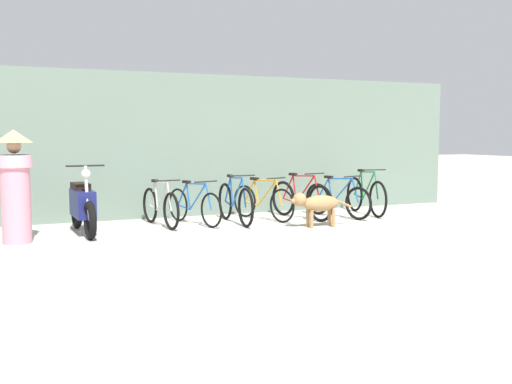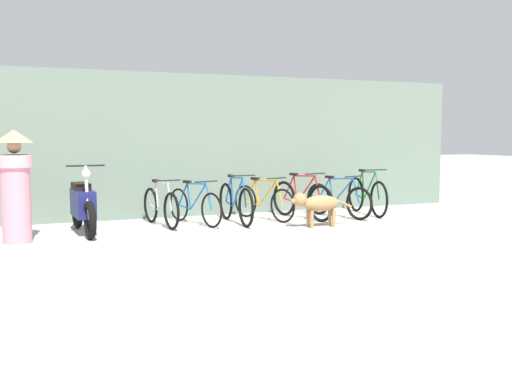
{
  "view_description": "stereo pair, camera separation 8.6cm",
  "coord_description": "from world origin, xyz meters",
  "px_view_note": "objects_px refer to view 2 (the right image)",
  "views": [
    {
      "loc": [
        -4.55,
        -7.54,
        1.58
      ],
      "look_at": [
        -0.73,
        1.33,
        0.65
      ],
      "focal_mm": 42.0,
      "sensor_mm": 36.0,
      "label": 1
    },
    {
      "loc": [
        -4.47,
        -7.57,
        1.58
      ],
      "look_at": [
        -0.73,
        1.33,
        0.65
      ],
      "focal_mm": 42.0,
      "sensor_mm": 36.0,
      "label": 2
    }
  ],
  "objects_px": {
    "stray_dog": "(317,204)",
    "person_in_robes": "(15,182)",
    "bicycle_3": "(263,202)",
    "motorcycle": "(83,206)",
    "bicycle_2": "(235,203)",
    "bicycle_6": "(367,196)",
    "bicycle_5": "(338,200)",
    "bicycle_0": "(161,207)",
    "bicycle_1": "(194,206)",
    "bicycle_4": "(302,200)"
  },
  "relations": [
    {
      "from": "bicycle_2",
      "to": "bicycle_5",
      "type": "relative_size",
      "value": 1.09
    },
    {
      "from": "bicycle_0",
      "to": "bicycle_2",
      "type": "bearing_deg",
      "value": 74.46
    },
    {
      "from": "motorcycle",
      "to": "person_in_robes",
      "type": "xyz_separation_m",
      "value": [
        -0.99,
        -0.46,
        0.45
      ]
    },
    {
      "from": "bicycle_5",
      "to": "motorcycle",
      "type": "height_order",
      "value": "motorcycle"
    },
    {
      "from": "bicycle_0",
      "to": "bicycle_2",
      "type": "height_order",
      "value": "bicycle_2"
    },
    {
      "from": "bicycle_1",
      "to": "bicycle_3",
      "type": "height_order",
      "value": "bicycle_3"
    },
    {
      "from": "bicycle_6",
      "to": "motorcycle",
      "type": "height_order",
      "value": "motorcycle"
    },
    {
      "from": "bicycle_5",
      "to": "stray_dog",
      "type": "xyz_separation_m",
      "value": [
        -0.97,
        -0.93,
        0.07
      ]
    },
    {
      "from": "bicycle_3",
      "to": "motorcycle",
      "type": "xyz_separation_m",
      "value": [
        -3.27,
        -0.3,
        0.1
      ]
    },
    {
      "from": "stray_dog",
      "to": "bicycle_6",
      "type": "bearing_deg",
      "value": -145.49
    },
    {
      "from": "bicycle_2",
      "to": "bicycle_5",
      "type": "xyz_separation_m",
      "value": [
        2.08,
        -0.05,
        -0.03
      ]
    },
    {
      "from": "bicycle_3",
      "to": "bicycle_2",
      "type": "bearing_deg",
      "value": -91.79
    },
    {
      "from": "stray_dog",
      "to": "person_in_robes",
      "type": "xyz_separation_m",
      "value": [
        -4.75,
        0.41,
        0.48
      ]
    },
    {
      "from": "bicycle_5",
      "to": "person_in_robes",
      "type": "xyz_separation_m",
      "value": [
        -5.72,
        -0.52,
        0.55
      ]
    },
    {
      "from": "bicycle_2",
      "to": "motorcycle",
      "type": "height_order",
      "value": "motorcycle"
    },
    {
      "from": "bicycle_1",
      "to": "bicycle_5",
      "type": "relative_size",
      "value": 0.99
    },
    {
      "from": "bicycle_4",
      "to": "person_in_robes",
      "type": "distance_m",
      "value": 5.06
    },
    {
      "from": "bicycle_1",
      "to": "bicycle_2",
      "type": "xyz_separation_m",
      "value": [
        0.71,
        -0.15,
        0.03
      ]
    },
    {
      "from": "bicycle_4",
      "to": "bicycle_5",
      "type": "xyz_separation_m",
      "value": [
        0.72,
        -0.11,
        -0.03
      ]
    },
    {
      "from": "bicycle_6",
      "to": "bicycle_1",
      "type": "bearing_deg",
      "value": -83.61
    },
    {
      "from": "bicycle_2",
      "to": "person_in_robes",
      "type": "bearing_deg",
      "value": -80.03
    },
    {
      "from": "stray_dog",
      "to": "bicycle_5",
      "type": "bearing_deg",
      "value": -133.6
    },
    {
      "from": "bicycle_0",
      "to": "motorcycle",
      "type": "xyz_separation_m",
      "value": [
        -1.33,
        -0.29,
        0.1
      ]
    },
    {
      "from": "bicycle_2",
      "to": "person_in_robes",
      "type": "distance_m",
      "value": 3.72
    },
    {
      "from": "motorcycle",
      "to": "person_in_robes",
      "type": "height_order",
      "value": "person_in_robes"
    },
    {
      "from": "bicycle_1",
      "to": "motorcycle",
      "type": "xyz_separation_m",
      "value": [
        -1.93,
        -0.26,
        0.11
      ]
    },
    {
      "from": "bicycle_0",
      "to": "motorcycle",
      "type": "height_order",
      "value": "motorcycle"
    },
    {
      "from": "bicycle_1",
      "to": "bicycle_2",
      "type": "distance_m",
      "value": 0.73
    },
    {
      "from": "bicycle_4",
      "to": "bicycle_6",
      "type": "bearing_deg",
      "value": 78.12
    },
    {
      "from": "bicycle_0",
      "to": "stray_dog",
      "type": "distance_m",
      "value": 2.69
    },
    {
      "from": "bicycle_3",
      "to": "bicycle_0",
      "type": "bearing_deg",
      "value": -108.67
    },
    {
      "from": "bicycle_6",
      "to": "stray_dog",
      "type": "height_order",
      "value": "bicycle_6"
    },
    {
      "from": "person_in_robes",
      "to": "bicycle_0",
      "type": "bearing_deg",
      "value": -167.58
    },
    {
      "from": "bicycle_1",
      "to": "stray_dog",
      "type": "height_order",
      "value": "bicycle_1"
    },
    {
      "from": "motorcycle",
      "to": "bicycle_5",
      "type": "bearing_deg",
      "value": 88.21
    },
    {
      "from": "bicycle_4",
      "to": "motorcycle",
      "type": "distance_m",
      "value": 4.01
    },
    {
      "from": "bicycle_5",
      "to": "bicycle_6",
      "type": "relative_size",
      "value": 0.92
    },
    {
      "from": "bicycle_1",
      "to": "bicycle_2",
      "type": "bearing_deg",
      "value": 61.17
    },
    {
      "from": "bicycle_0",
      "to": "bicycle_3",
      "type": "bearing_deg",
      "value": 82.71
    },
    {
      "from": "bicycle_0",
      "to": "bicycle_5",
      "type": "distance_m",
      "value": 3.4
    },
    {
      "from": "bicycle_3",
      "to": "motorcycle",
      "type": "distance_m",
      "value": 3.29
    },
    {
      "from": "bicycle_2",
      "to": "bicycle_6",
      "type": "relative_size",
      "value": 1.01
    },
    {
      "from": "bicycle_0",
      "to": "bicycle_6",
      "type": "relative_size",
      "value": 0.92
    },
    {
      "from": "stray_dog",
      "to": "person_in_robes",
      "type": "bearing_deg",
      "value": -2.38
    },
    {
      "from": "bicycle_2",
      "to": "bicycle_4",
      "type": "relative_size",
      "value": 1.01
    },
    {
      "from": "bicycle_6",
      "to": "stray_dog",
      "type": "distance_m",
      "value": 2.0
    },
    {
      "from": "person_in_robes",
      "to": "bicycle_6",
      "type": "bearing_deg",
      "value": -179.72
    },
    {
      "from": "stray_dog",
      "to": "bicycle_2",
      "type": "bearing_deg",
      "value": -38.77
    },
    {
      "from": "bicycle_3",
      "to": "person_in_robes",
      "type": "xyz_separation_m",
      "value": [
        -4.26,
        -0.76,
        0.55
      ]
    },
    {
      "from": "bicycle_4",
      "to": "bicycle_5",
      "type": "relative_size",
      "value": 1.08
    }
  ]
}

